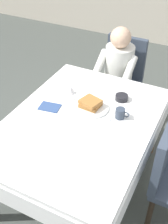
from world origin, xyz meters
The scene contains 13 objects.
ground_plane centered at (0.00, 0.00, 0.00)m, with size 14.00×14.00×0.00m, color #474C47.
dining_table_main centered at (0.00, 0.00, 0.65)m, with size 1.12×1.52×0.74m.
chair_diner centered at (-0.08, 1.17, 0.53)m, with size 0.44×0.45×0.93m.
diner_person centered at (-0.08, 1.01, 0.67)m, with size 0.40×0.43×1.12m.
plate_breakfast centered at (0.01, 0.18, 0.75)m, with size 0.28×0.28×0.02m, color white.
breakfast_stack centered at (0.00, 0.19, 0.79)m, with size 0.18×0.17×0.06m.
cup_coffee centered at (0.27, 0.17, 0.78)m, with size 0.11×0.08×0.08m.
bowl_butter centered at (0.19, 0.41, 0.76)m, with size 0.11×0.11×0.04m, color black.
syrup_pitcher centered at (-0.25, 0.30, 0.78)m, with size 0.08×0.08×0.07m.
fork_left_of_plate centered at (-0.18, 0.16, 0.74)m, with size 0.18×0.01×0.01m, color silver.
knife_right_of_plate centered at (0.20, 0.16, 0.74)m, with size 0.20×0.01×0.01m, color silver.
spoon_near_edge centered at (0.04, -0.14, 0.74)m, with size 0.15×0.01×0.01m, color silver.
napkin_folded centered at (-0.30, 0.04, 0.74)m, with size 0.17×0.12×0.01m, color #334C7F.
Camera 1 is at (0.79, -1.50, 2.15)m, focal length 45.33 mm.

